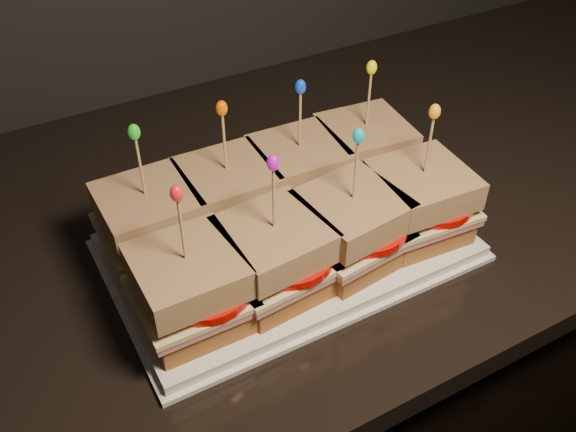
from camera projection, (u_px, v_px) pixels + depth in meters
granite_slab at (180, 236)px, 0.79m from camera, size 2.54×0.67×0.03m
platter at (288, 247)px, 0.74m from camera, size 0.39×0.24×0.02m
platter_rim at (288, 251)px, 0.74m from camera, size 0.40×0.25×0.01m
sandwich_0_bread_bot at (154, 244)px, 0.71m from camera, size 0.10×0.10×0.03m
sandwich_0_ham at (152, 232)px, 0.70m from camera, size 0.11×0.10×0.01m
sandwich_0_cheese at (151, 227)px, 0.69m from camera, size 0.11×0.10×0.01m
sandwich_0_tomato at (163, 221)px, 0.69m from camera, size 0.10×0.10×0.01m
sandwich_0_bread_top at (148, 206)px, 0.67m from camera, size 0.10×0.10×0.03m
sandwich_0_pick at (141, 170)px, 0.64m from camera, size 0.00×0.00×0.09m
sandwich_0_frill at (134, 132)px, 0.62m from camera, size 0.01×0.01×0.02m
sandwich_1_bread_bot at (230, 217)px, 0.74m from camera, size 0.10×0.10×0.03m
sandwich_1_ham at (229, 206)px, 0.73m from camera, size 0.11×0.10×0.01m
sandwich_1_cheese at (229, 201)px, 0.73m from camera, size 0.11×0.11×0.01m
sandwich_1_tomato at (240, 196)px, 0.72m from camera, size 0.10×0.10×0.01m
sandwich_1_bread_top at (227, 181)px, 0.71m from camera, size 0.10×0.10×0.03m
sandwich_1_pick at (225, 145)px, 0.68m from camera, size 0.00×0.00×0.09m
sandwich_1_frill at (222, 108)px, 0.65m from camera, size 0.01×0.01×0.02m
sandwich_2_bread_bot at (299, 194)px, 0.78m from camera, size 0.10×0.10×0.03m
sandwich_2_ham at (299, 182)px, 0.77m from camera, size 0.11×0.11×0.01m
sandwich_2_cheese at (299, 178)px, 0.76m from camera, size 0.11×0.11×0.01m
sandwich_2_tomato at (311, 172)px, 0.76m from camera, size 0.10×0.10×0.01m
sandwich_2_bread_top at (300, 158)px, 0.74m from camera, size 0.10×0.10×0.03m
sandwich_2_pick at (300, 123)px, 0.71m from camera, size 0.00×0.00×0.09m
sandwich_2_frill at (301, 87)px, 0.68m from camera, size 0.01×0.01×0.02m
sandwich_3_bread_bot at (362, 172)px, 0.81m from camera, size 0.11×0.11×0.03m
sandwich_3_ham at (363, 161)px, 0.80m from camera, size 0.12×0.11×0.01m
sandwich_3_cheese at (364, 156)px, 0.80m from camera, size 0.12×0.11×0.01m
sandwich_3_tomato at (375, 151)px, 0.79m from camera, size 0.10×0.10×0.01m
sandwich_3_bread_top at (365, 137)px, 0.78m from camera, size 0.11×0.11×0.03m
sandwich_3_pick at (369, 103)px, 0.75m from camera, size 0.00×0.00×0.09m
sandwich_3_frill at (372, 67)px, 0.72m from camera, size 0.01×0.01×0.02m
sandwich_4_bread_bot at (193, 309)px, 0.63m from camera, size 0.10×0.10×0.03m
sandwich_4_ham at (191, 297)px, 0.62m from camera, size 0.11×0.10×0.01m
sandwich_4_cheese at (191, 292)px, 0.62m from camera, size 0.11×0.10×0.01m
sandwich_4_tomato at (204, 286)px, 0.61m from camera, size 0.10×0.10×0.01m
sandwich_4_bread_top at (188, 271)px, 0.60m from camera, size 0.10×0.10×0.03m
sandwich_4_pick at (182, 233)px, 0.57m from camera, size 0.00×0.00×0.09m
sandwich_4_frill at (177, 193)px, 0.54m from camera, size 0.01×0.01×0.02m
sandwich_5_bread_bot at (275, 277)px, 0.67m from camera, size 0.10×0.10×0.03m
sandwich_5_ham at (275, 265)px, 0.66m from camera, size 0.11×0.11×0.01m
sandwich_5_cheese at (275, 260)px, 0.65m from camera, size 0.12×0.11×0.01m
sandwich_5_tomato at (288, 254)px, 0.65m from camera, size 0.10×0.10×0.01m
sandwich_5_bread_top at (274, 239)px, 0.63m from camera, size 0.11×0.11×0.03m
sandwich_5_pick at (274, 202)px, 0.60m from camera, size 0.00×0.00×0.09m
sandwich_5_frill at (273, 163)px, 0.58m from camera, size 0.01×0.01×0.02m
sandwich_6_bread_bot at (349, 248)px, 0.70m from camera, size 0.11×0.11×0.03m
sandwich_6_ham at (350, 236)px, 0.69m from camera, size 0.12×0.11×0.01m
sandwich_6_cheese at (351, 231)px, 0.69m from camera, size 0.12×0.12×0.01m
sandwich_6_tomato at (364, 225)px, 0.68m from camera, size 0.10×0.10×0.01m
sandwich_6_bread_top at (352, 210)px, 0.67m from camera, size 0.11×0.11×0.03m
sandwich_6_pick at (355, 174)px, 0.64m from camera, size 0.00×0.00×0.09m
sandwich_6_frill at (359, 136)px, 0.61m from camera, size 0.01×0.01×0.02m
sandwich_7_bread_bot at (416, 221)px, 0.74m from camera, size 0.10×0.10×0.03m
sandwich_7_ham at (418, 210)px, 0.73m from camera, size 0.11×0.11×0.01m
sandwich_7_cheese at (419, 205)px, 0.72m from camera, size 0.11×0.11×0.01m
sandwich_7_tomato at (432, 199)px, 0.72m from camera, size 0.10×0.10×0.01m
sandwich_7_bread_top at (423, 184)px, 0.70m from camera, size 0.10×0.10×0.03m
sandwich_7_pick at (429, 149)px, 0.67m from camera, size 0.00×0.00×0.09m
sandwich_7_frill at (435, 112)px, 0.65m from camera, size 0.01×0.01×0.02m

